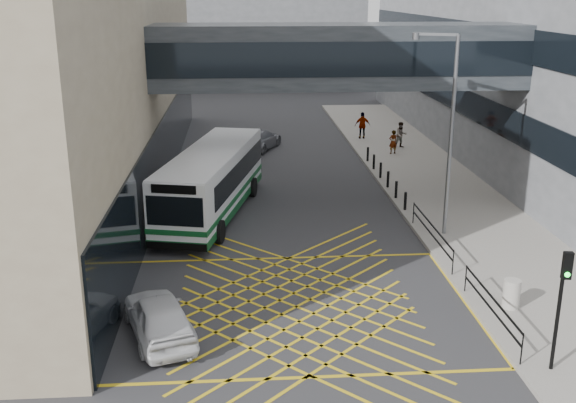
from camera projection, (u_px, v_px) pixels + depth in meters
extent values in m
plane|color=#333335|center=(296.00, 307.00, 23.45)|extent=(120.00, 120.00, 0.00)
cube|color=black|center=(166.00, 150.00, 37.67)|extent=(0.10, 41.50, 4.00)
cube|color=black|center=(441.00, 91.00, 45.92)|extent=(0.10, 43.50, 1.60)
cube|color=black|center=(445.00, 31.00, 44.73)|extent=(0.10, 43.50, 1.60)
cube|color=slate|center=(236.00, 5.00, 77.72)|extent=(28.00, 16.00, 18.00)
cube|color=#30353A|center=(337.00, 56.00, 32.84)|extent=(20.00, 4.00, 3.00)
cube|color=black|center=(344.00, 60.00, 30.91)|extent=(19.50, 0.06, 1.60)
cube|color=black|center=(332.00, 52.00, 34.76)|extent=(19.50, 0.06, 1.60)
cube|color=gray|center=(431.00, 183.00, 38.33)|extent=(6.00, 54.00, 0.16)
cube|color=gold|center=(296.00, 307.00, 23.45)|extent=(12.00, 9.00, 0.01)
cube|color=silver|center=(212.00, 180.00, 32.59)|extent=(5.11, 11.69, 2.80)
cube|color=#0F4B20|center=(213.00, 204.00, 32.95)|extent=(5.16, 11.74, 0.35)
cube|color=#0F4B20|center=(212.00, 193.00, 32.79)|extent=(5.18, 11.74, 0.23)
cube|color=black|center=(215.00, 170.00, 33.06)|extent=(4.84, 10.29, 1.09)
cube|color=black|center=(175.00, 211.00, 27.16)|extent=(2.34, 0.62, 1.24)
cube|color=black|center=(174.00, 189.00, 26.86)|extent=(1.83, 0.48, 0.36)
cube|color=silver|center=(211.00, 152.00, 32.17)|extent=(5.06, 11.58, 0.10)
cube|color=black|center=(177.00, 246.00, 27.59)|extent=(2.55, 0.69, 0.31)
cube|color=black|center=(239.00, 175.00, 38.33)|extent=(2.55, 0.69, 0.31)
cylinder|color=black|center=(162.00, 229.00, 29.64)|extent=(0.52, 1.08, 1.04)
cylinder|color=black|center=(220.00, 232.00, 29.25)|extent=(0.52, 1.08, 1.04)
cylinder|color=black|center=(205.00, 185.00, 36.28)|extent=(0.52, 1.08, 1.04)
cylinder|color=black|center=(253.00, 187.00, 35.89)|extent=(0.52, 1.08, 1.04)
imported|color=silver|center=(159.00, 316.00, 21.18)|extent=(3.27, 5.02, 1.48)
imported|color=black|center=(237.00, 154.00, 41.99)|extent=(2.39, 5.06, 1.53)
imported|color=gray|center=(258.00, 139.00, 46.50)|extent=(3.77, 5.25, 1.50)
cylinder|color=black|center=(557.00, 320.00, 18.86)|extent=(0.12, 0.12, 3.10)
cube|color=black|center=(567.00, 266.00, 18.15)|extent=(0.27, 0.19, 0.78)
sphere|color=#19E533|center=(567.00, 275.00, 18.13)|extent=(0.16, 0.16, 0.15)
cylinder|color=slate|center=(451.00, 138.00, 28.83)|extent=(0.23, 0.23, 8.64)
cube|color=slate|center=(437.00, 34.00, 27.79)|extent=(1.64, 0.75, 0.11)
cylinder|color=slate|center=(416.00, 36.00, 28.07)|extent=(0.39, 0.39, 0.27)
cylinder|color=#ADA89E|center=(511.00, 294.00, 22.92)|extent=(0.58, 0.58, 1.01)
cube|color=black|center=(492.00, 297.00, 21.64)|extent=(0.05, 5.00, 0.05)
cube|color=black|center=(491.00, 308.00, 21.76)|extent=(0.05, 5.00, 0.05)
cube|color=black|center=(432.00, 225.00, 28.30)|extent=(0.05, 6.00, 0.05)
cube|color=black|center=(431.00, 234.00, 28.42)|extent=(0.05, 6.00, 0.05)
cylinder|color=black|center=(522.00, 349.00, 19.40)|extent=(0.04, 0.04, 1.00)
cylinder|color=black|center=(466.00, 278.00, 24.16)|extent=(0.04, 0.04, 1.00)
cylinder|color=black|center=(453.00, 262.00, 25.58)|extent=(0.04, 0.04, 1.00)
cylinder|color=black|center=(413.00, 213.00, 31.29)|extent=(0.04, 0.04, 1.00)
cylinder|color=black|center=(405.00, 201.00, 33.22)|extent=(0.14, 0.14, 0.90)
cylinder|color=black|center=(396.00, 190.00, 35.12)|extent=(0.14, 0.14, 0.90)
cylinder|color=black|center=(388.00, 179.00, 37.03)|extent=(0.14, 0.14, 0.90)
cylinder|color=black|center=(381.00, 170.00, 38.93)|extent=(0.14, 0.14, 0.90)
cylinder|color=black|center=(374.00, 162.00, 40.83)|extent=(0.14, 0.14, 0.90)
cylinder|color=black|center=(368.00, 154.00, 42.74)|extent=(0.14, 0.14, 0.90)
imported|color=gray|center=(393.00, 142.00, 44.63)|extent=(0.72, 0.60, 1.57)
imported|color=gray|center=(401.00, 135.00, 46.32)|extent=(0.93, 0.64, 1.76)
imported|color=gray|center=(363.00, 126.00, 49.15)|extent=(1.16, 0.59, 1.92)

